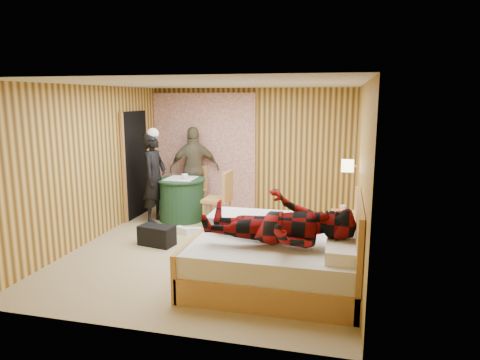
% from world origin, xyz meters
% --- Properties ---
extents(floor, '(4.20, 5.00, 0.01)m').
position_xyz_m(floor, '(0.00, 0.00, 0.00)').
color(floor, tan).
rests_on(floor, ground).
extents(ceiling, '(4.20, 5.00, 0.01)m').
position_xyz_m(ceiling, '(0.00, 0.00, 2.50)').
color(ceiling, silver).
rests_on(ceiling, wall_back).
extents(wall_back, '(4.20, 0.02, 2.50)m').
position_xyz_m(wall_back, '(0.00, 2.50, 1.25)').
color(wall_back, '#EBC15A').
rests_on(wall_back, floor).
extents(wall_left, '(0.02, 5.00, 2.50)m').
position_xyz_m(wall_left, '(-2.10, 0.00, 1.25)').
color(wall_left, '#EBC15A').
rests_on(wall_left, floor).
extents(wall_right, '(0.02, 5.00, 2.50)m').
position_xyz_m(wall_right, '(2.10, 0.00, 1.25)').
color(wall_right, '#EBC15A').
rests_on(wall_right, floor).
extents(curtain, '(2.20, 0.08, 2.40)m').
position_xyz_m(curtain, '(-1.00, 2.43, 1.20)').
color(curtain, white).
rests_on(curtain, floor).
extents(doorway, '(0.06, 0.90, 2.05)m').
position_xyz_m(doorway, '(-2.06, 1.40, 1.02)').
color(doorway, black).
rests_on(doorway, floor).
extents(wall_lamp, '(0.26, 0.24, 0.16)m').
position_xyz_m(wall_lamp, '(1.92, 0.45, 1.30)').
color(wall_lamp, gold).
rests_on(wall_lamp, wall_right).
extents(bed, '(2.10, 1.65, 1.14)m').
position_xyz_m(bed, '(1.12, -1.07, 0.33)').
color(bed, '#DEA95B').
rests_on(bed, floor).
extents(nightstand, '(0.39, 0.53, 0.51)m').
position_xyz_m(nightstand, '(1.88, 0.64, 0.27)').
color(nightstand, '#DEA95B').
rests_on(nightstand, floor).
extents(round_table, '(0.91, 0.91, 0.81)m').
position_xyz_m(round_table, '(-1.11, 1.35, 0.41)').
color(round_table, '#1D4025').
rests_on(round_table, floor).
extents(chair_far, '(0.53, 0.53, 0.93)m').
position_xyz_m(chair_far, '(-1.08, 2.06, 0.54)').
color(chair_far, '#DEA95B').
rests_on(chair_far, floor).
extents(chair_near, '(0.49, 0.49, 1.02)m').
position_xyz_m(chair_near, '(-0.24, 1.09, 0.59)').
color(chair_near, '#DEA95B').
rests_on(chair_near, floor).
extents(duffel_bag, '(0.60, 0.39, 0.31)m').
position_xyz_m(duffel_bag, '(-0.96, -0.11, 0.16)').
color(duffel_bag, black).
rests_on(duffel_bag, floor).
extents(sneaker_left, '(0.29, 0.20, 0.12)m').
position_xyz_m(sneaker_left, '(-0.77, 0.52, 0.06)').
color(sneaker_left, white).
rests_on(sneaker_left, floor).
extents(sneaker_right, '(0.25, 0.13, 0.11)m').
position_xyz_m(sneaker_right, '(-0.59, 0.58, 0.05)').
color(sneaker_right, white).
rests_on(sneaker_right, floor).
extents(woman_standing, '(0.42, 0.63, 1.68)m').
position_xyz_m(woman_standing, '(-1.53, 1.10, 0.84)').
color(woman_standing, black).
rests_on(woman_standing, floor).
extents(man_at_table, '(1.09, 0.78, 1.72)m').
position_xyz_m(man_at_table, '(-1.11, 2.11, 0.86)').
color(man_at_table, brown).
rests_on(man_at_table, floor).
extents(man_on_bed, '(0.86, 0.67, 1.77)m').
position_xyz_m(man_on_bed, '(1.15, -1.30, 1.00)').
color(man_on_bed, maroon).
rests_on(man_on_bed, bed).
extents(book_lower, '(0.19, 0.24, 0.02)m').
position_xyz_m(book_lower, '(1.88, 0.59, 0.52)').
color(book_lower, white).
rests_on(book_lower, nightstand).
extents(book_upper, '(0.25, 0.27, 0.02)m').
position_xyz_m(book_upper, '(1.88, 0.59, 0.54)').
color(book_upper, white).
rests_on(book_upper, nightstand).
extents(cup_nightstand, '(0.12, 0.12, 0.09)m').
position_xyz_m(cup_nightstand, '(1.88, 0.77, 0.56)').
color(cup_nightstand, white).
rests_on(cup_nightstand, nightstand).
extents(cup_table, '(0.14, 0.14, 0.10)m').
position_xyz_m(cup_table, '(-1.01, 1.30, 0.86)').
color(cup_table, white).
rests_on(cup_table, round_table).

